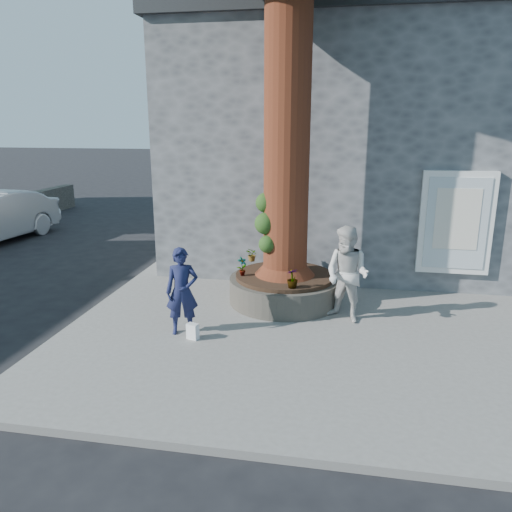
# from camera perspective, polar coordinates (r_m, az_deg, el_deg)

# --- Properties ---
(ground) EXTENTS (120.00, 120.00, 0.00)m
(ground) POSITION_cam_1_polar(r_m,az_deg,el_deg) (8.94, -3.56, -9.98)
(ground) COLOR black
(ground) RESTS_ON ground
(pavement) EXTENTS (9.00, 8.00, 0.12)m
(pavement) POSITION_cam_1_polar(r_m,az_deg,el_deg) (9.62, 6.68, -7.80)
(pavement) COLOR slate
(pavement) RESTS_ON ground
(yellow_line) EXTENTS (0.10, 30.00, 0.01)m
(yellow_line) POSITION_cam_1_polar(r_m,az_deg,el_deg) (10.87, -18.16, -6.05)
(yellow_line) COLOR yellow
(yellow_line) RESTS_ON ground
(stone_shop) EXTENTS (10.30, 8.30, 6.30)m
(stone_shop) POSITION_cam_1_polar(r_m,az_deg,el_deg) (15.07, 12.59, 12.40)
(stone_shop) COLOR #4E5053
(stone_shop) RESTS_ON ground
(planter) EXTENTS (2.30, 2.30, 0.60)m
(planter) POSITION_cam_1_polar(r_m,az_deg,el_deg) (10.48, 3.28, -3.69)
(planter) COLOR black
(planter) RESTS_ON pavement
(man) EXTENTS (0.65, 0.51, 1.57)m
(man) POSITION_cam_1_polar(r_m,az_deg,el_deg) (8.88, -8.45, -4.02)
(man) COLOR #161A3D
(man) RESTS_ON pavement
(woman) EXTENTS (1.11, 1.03, 1.82)m
(woman) POSITION_cam_1_polar(r_m,az_deg,el_deg) (9.46, 10.38, -2.09)
(woman) COLOR beige
(woman) RESTS_ON pavement
(shopping_bag) EXTENTS (0.23, 0.18, 0.28)m
(shopping_bag) POSITION_cam_1_polar(r_m,az_deg,el_deg) (8.84, -7.24, -8.54)
(shopping_bag) COLOR white
(shopping_bag) RESTS_ON pavement
(plant_a) EXTENTS (0.24, 0.25, 0.40)m
(plant_a) POSITION_cam_1_polar(r_m,az_deg,el_deg) (10.22, -1.59, -1.19)
(plant_a) COLOR gray
(plant_a) RESTS_ON planter
(plant_b) EXTENTS (0.27, 0.27, 0.36)m
(plant_b) POSITION_cam_1_polar(r_m,az_deg,el_deg) (11.14, 4.47, 0.04)
(plant_b) COLOR gray
(plant_b) RESTS_ON planter
(plant_c) EXTENTS (0.29, 0.29, 0.38)m
(plant_c) POSITION_cam_1_polar(r_m,az_deg,el_deg) (9.50, 4.19, -2.56)
(plant_c) COLOR gray
(plant_c) RESTS_ON planter
(plant_d) EXTENTS (0.37, 0.37, 0.31)m
(plant_d) POSITION_cam_1_polar(r_m,az_deg,el_deg) (11.28, -0.43, 0.16)
(plant_d) COLOR gray
(plant_d) RESTS_ON planter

